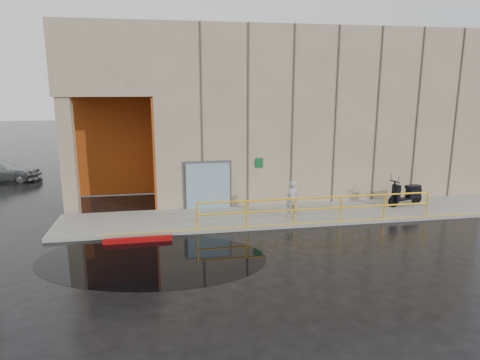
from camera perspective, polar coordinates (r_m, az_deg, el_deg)
name	(u,v)px	position (r m, az deg, el deg)	size (l,w,h in m)	color
ground	(222,265)	(13.51, -2.47, -11.31)	(120.00, 120.00, 0.00)	black
sidewalk	(300,214)	(18.46, 8.07, -4.54)	(20.00, 3.00, 0.15)	gray
building	(286,108)	(24.21, 6.09, 9.50)	(20.00, 10.17, 8.00)	gray
guardrail	(318,209)	(17.15, 10.31, -3.85)	(9.56, 0.06, 1.03)	#FFB90D
person	(292,199)	(17.52, 6.93, -2.55)	(0.57, 0.37, 1.55)	#ACABB1
scooter	(407,188)	(20.54, 21.34, -0.95)	(1.90, 0.99, 1.44)	black
red_curb	(138,240)	(15.74, -13.44, -7.77)	(2.40, 0.18, 0.18)	#930708
puddle	(152,259)	(14.24, -11.67, -10.27)	(7.36, 4.53, 0.01)	black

